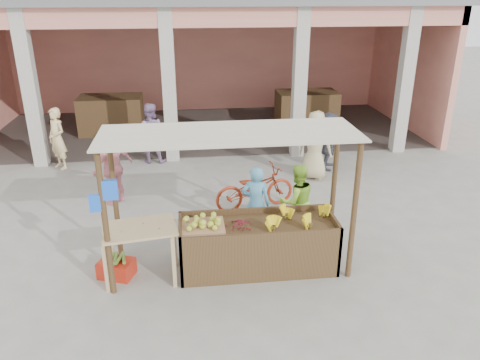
{
  "coord_description": "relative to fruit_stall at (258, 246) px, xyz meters",
  "views": [
    {
      "loc": [
        -0.61,
        -6.76,
        4.43
      ],
      "look_at": [
        0.35,
        1.2,
        1.13
      ],
      "focal_mm": 35.0,
      "sensor_mm": 36.0,
      "label": 1
    }
  ],
  "objects": [
    {
      "name": "vendor_blue",
      "position": [
        0.11,
        0.94,
        0.39
      ],
      "size": [
        0.69,
        0.59,
        1.58
      ],
      "primitive_type": "imported",
      "rotation": [
        0.0,
        0.0,
        2.84
      ],
      "color": "#58A3CC",
      "rests_on": "ground"
    },
    {
      "name": "fruit_stall",
      "position": [
        0.0,
        0.0,
        0.0
      ],
      "size": [
        2.6,
        0.95,
        0.8
      ],
      "primitive_type": "cube",
      "color": "#513A20",
      "rests_on": "ground"
    },
    {
      "name": "ground",
      "position": [
        -0.5,
        0.0,
        -0.4
      ],
      "size": [
        60.0,
        60.0,
        0.0
      ],
      "primitive_type": "plane",
      "color": "slate",
      "rests_on": "ground"
    },
    {
      "name": "plantain_bundle",
      "position": [
        -2.35,
        0.01,
        -0.07
      ],
      "size": [
        0.44,
        0.31,
        0.09
      ],
      "primitive_type": null,
      "color": "#5B802E",
      "rests_on": "red_crate"
    },
    {
      "name": "berry_heap",
      "position": [
        -0.31,
        -0.03,
        0.48
      ],
      "size": [
        0.49,
        0.4,
        0.15
      ],
      "primitive_type": "ellipsoid",
      "color": "maroon",
      "rests_on": "fruit_stall"
    },
    {
      "name": "shopper_f",
      "position": [
        -2.07,
        5.53,
        0.49
      ],
      "size": [
        0.92,
        0.6,
        1.78
      ],
      "primitive_type": "imported",
      "rotation": [
        0.0,
        0.0,
        3.02
      ],
      "color": "#9678A2",
      "rests_on": "ground"
    },
    {
      "name": "market_building",
      "position": [
        -0.45,
        8.93,
        2.3
      ],
      "size": [
        14.4,
        6.4,
        4.2
      ],
      "color": "#EE937C",
      "rests_on": "ground"
    },
    {
      "name": "melon_tray",
      "position": [
        -0.9,
        -0.0,
        0.49
      ],
      "size": [
        0.69,
        0.6,
        0.19
      ],
      "color": "#AA7B58",
      "rests_on": "fruit_stall"
    },
    {
      "name": "produce_sacks",
      "position": [
        2.5,
        5.45,
        -0.11
      ],
      "size": [
        0.77,
        0.48,
        0.58
      ],
      "color": "maroon",
      "rests_on": "ground"
    },
    {
      "name": "shopper_b",
      "position": [
        -2.71,
        2.92,
        0.5
      ],
      "size": [
        1.15,
        1.14,
        1.8
      ],
      "primitive_type": "imported",
      "rotation": [
        0.0,
        0.0,
        3.91
      ],
      "color": "pink",
      "rests_on": "ground"
    },
    {
      "name": "vendor_green",
      "position": [
        0.89,
        0.97,
        0.37
      ],
      "size": [
        0.81,
        0.55,
        1.55
      ],
      "primitive_type": "imported",
      "rotation": [
        0.0,
        0.0,
        3.31
      ],
      "color": "#9CD63B",
      "rests_on": "ground"
    },
    {
      "name": "motorcycle",
      "position": [
        0.3,
        2.31,
        0.08
      ],
      "size": [
        1.07,
        1.95,
        0.97
      ],
      "primitive_type": "imported",
      "rotation": [
        0.0,
        0.0,
        1.82
      ],
      "color": "maroon",
      "rests_on": "ground"
    },
    {
      "name": "shopper_d",
      "position": [
        2.56,
        4.5,
        0.39
      ],
      "size": [
        1.12,
        1.59,
        1.59
      ],
      "primitive_type": "imported",
      "rotation": [
        0.0,
        0.0,
        1.18
      ],
      "color": "#4A4A57",
      "rests_on": "ground"
    },
    {
      "name": "stall_awning",
      "position": [
        -0.51,
        0.06,
        1.58
      ],
      "size": [
        4.09,
        1.35,
        2.39
      ],
      "color": "#513A20",
      "rests_on": "ground"
    },
    {
      "name": "shopper_c",
      "position": [
        2.01,
        3.84,
        0.55
      ],
      "size": [
        1.09,
        0.96,
        1.9
      ],
      "primitive_type": "imported",
      "rotation": [
        0.0,
        0.0,
        2.63
      ],
      "color": "tan",
      "rests_on": "ground"
    },
    {
      "name": "side_table",
      "position": [
        -1.91,
        -0.09,
        0.38
      ],
      "size": [
        1.25,
        0.93,
        0.92
      ],
      "rotation": [
        0.0,
        0.0,
        0.16
      ],
      "color": "tan",
      "rests_on": "ground"
    },
    {
      "name": "banana_heap",
      "position": [
        0.64,
        -0.03,
        0.49
      ],
      "size": [
        1.04,
        0.57,
        0.19
      ],
      "primitive_type": null,
      "color": "yellow",
      "rests_on": "fruit_stall"
    },
    {
      "name": "red_crate",
      "position": [
        -2.35,
        0.01,
        -0.26
      ],
      "size": [
        0.65,
        0.56,
        0.28
      ],
      "primitive_type": "cube",
      "rotation": [
        0.0,
        0.0,
        -0.35
      ],
      "color": "red",
      "rests_on": "ground"
    },
    {
      "name": "shopper_e",
      "position": [
        -4.43,
        5.31,
        0.44
      ],
      "size": [
        0.78,
        0.78,
        1.68
      ],
      "primitive_type": "imported",
      "rotation": [
        0.0,
        0.0,
        -0.78
      ],
      "color": "#F4D490",
      "rests_on": "ground"
    },
    {
      "name": "papaya_pile",
      "position": [
        -1.91,
        -0.09,
        0.63
      ],
      "size": [
        0.73,
        0.42,
        0.21
      ],
      "primitive_type": null,
      "color": "#4B9330",
      "rests_on": "side_table"
    }
  ]
}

